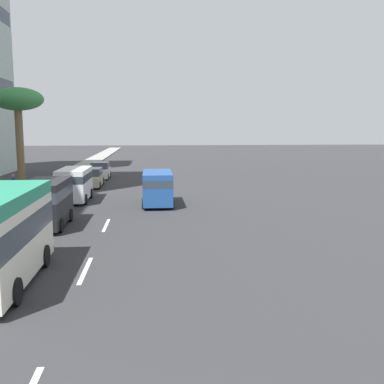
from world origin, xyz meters
name	(u,v)px	position (x,y,z in m)	size (l,w,h in m)	color
ground_plane	(121,193)	(31.50, 0.00, 0.00)	(198.00, 198.00, 0.00)	#2D2D30
sidewalk_right	(37,193)	(31.50, 6.68, 0.07)	(162.00, 2.85, 0.15)	gray
lane_stripe_mid	(85,270)	(11.24, 0.00, 0.01)	(3.20, 0.16, 0.01)	silver
lane_stripe_far	(106,225)	(19.08, 0.00, 0.01)	(3.20, 0.16, 0.01)	silver
car_lead	(100,171)	(42.02, 2.83, 0.80)	(4.19, 1.95, 1.71)	white
van_second	(158,186)	(25.35, -2.88, 1.30)	(4.70, 2.08, 2.27)	#1E478C
van_fourth	(74,183)	(27.41, 3.01, 1.35)	(4.81, 2.07, 2.36)	white
van_fifth	(46,201)	(18.94, 3.07, 1.42)	(4.62, 2.12, 2.49)	black
car_sixth	(91,178)	(35.60, 2.89, 0.78)	(4.73, 1.91, 1.64)	beige
pedestrian_near_lamp	(14,185)	(27.57, 7.28, 1.17)	(0.34, 0.25, 1.83)	gold
palm_tree	(18,104)	(27.26, 6.60, 6.87)	(3.49, 3.49, 7.82)	brown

